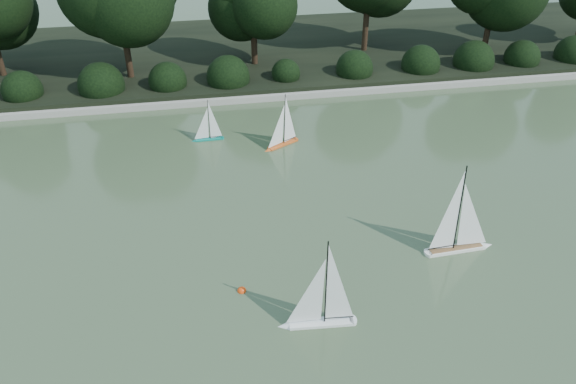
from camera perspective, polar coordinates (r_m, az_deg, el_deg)
The scene contains 9 objects.
ground at distance 9.48m, azimuth -0.17°, elevation -12.59°, with size 80.00×80.00×0.00m, color #374A2C.
pond_coping at distance 16.98m, azimuth -5.68°, elevation 9.35°, with size 40.00×0.35×0.18m, color gray.
far_bank at distance 20.70m, azimuth -6.80°, elevation 13.75°, with size 40.00×8.00×0.30m, color black.
shrub_hedge at distance 17.68m, azimuth -6.03°, elevation 11.54°, with size 29.10×1.10×1.10m.
sailboat_white_a at distance 9.18m, azimuth 2.83°, elevation -12.04°, with size 1.31×0.31×1.78m.
sailboat_white_b at distance 11.15m, azimuth 17.36°, elevation -4.37°, with size 1.43×0.29×1.94m.
sailboat_orange at distance 14.31m, azimuth -0.80°, elevation 5.54°, with size 1.01×0.66×1.48m.
sailboat_teal at distance 14.78m, azimuth -8.31°, elevation 5.89°, with size 0.86×0.16×1.18m.
race_buoy at distance 9.97m, azimuth -4.72°, elevation -9.98°, with size 0.16×0.16×0.16m, color #FF440D.
Camera 1 is at (-1.19, -6.60, 6.71)m, focal length 35.00 mm.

